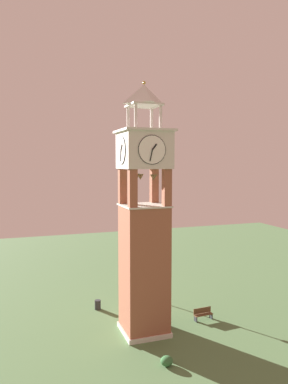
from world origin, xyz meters
name	(u,v)px	position (x,y,z in m)	size (l,w,h in m)	color
ground	(144,332)	(0.00, 0.00, 0.00)	(80.00, 80.00, 0.00)	#517547
clock_tower	(144,231)	(0.00, 0.00, 7.65)	(3.70, 3.70, 18.47)	#93543D
park_bench	(203,314)	(0.45, -5.20, 0.48)	(0.54, 1.63, 0.95)	brown
lamp_post	(165,274)	(4.63, -3.56, 2.71)	(0.36, 0.36, 3.91)	black
trash_bin	(98,305)	(5.34, 2.40, 0.40)	(0.52, 0.52, 0.80)	#2D2D33
shrub_near_entry	(167,361)	(-4.84, 0.17, 0.30)	(0.78, 0.78, 0.60)	#336638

